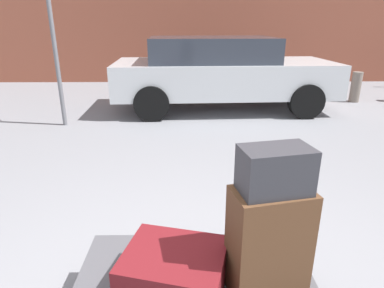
{
  "coord_description": "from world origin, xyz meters",
  "views": [
    {
      "loc": [
        -0.04,
        -1.49,
        1.68
      ],
      "look_at": [
        0.0,
        1.2,
        0.69
      ],
      "focal_mm": 30.99,
      "sensor_mm": 36.0,
      "label": 1
    }
  ],
  "objects_px": {
    "parked_car": "(221,71)",
    "bollard_kerb_near": "(299,87)",
    "no_parking_sign": "(52,29)",
    "suitcase_brown_front_right": "(268,243)",
    "luggage_cart": "(195,285)",
    "suitcase_maroon_stacked_top": "(174,271)",
    "bollard_kerb_mid": "(356,87)",
    "duffel_bag_charcoal_topmost_pile": "(275,170)"
  },
  "relations": [
    {
      "from": "parked_car",
      "to": "bollard_kerb_near",
      "type": "bearing_deg",
      "value": 17.3
    },
    {
      "from": "no_parking_sign",
      "to": "parked_car",
      "type": "bearing_deg",
      "value": 22.44
    },
    {
      "from": "bollard_kerb_near",
      "to": "suitcase_brown_front_right",
      "type": "bearing_deg",
      "value": -109.34
    },
    {
      "from": "parked_car",
      "to": "luggage_cart",
      "type": "bearing_deg",
      "value": -96.9
    },
    {
      "from": "luggage_cart",
      "to": "suitcase_maroon_stacked_top",
      "type": "xyz_separation_m",
      "value": [
        -0.11,
        -0.1,
        0.19
      ]
    },
    {
      "from": "luggage_cart",
      "to": "bollard_kerb_near",
      "type": "bearing_deg",
      "value": 67.21
    },
    {
      "from": "bollard_kerb_mid",
      "to": "parked_car",
      "type": "bearing_deg",
      "value": -169.66
    },
    {
      "from": "luggage_cart",
      "to": "bollard_kerb_mid",
      "type": "distance_m",
      "value": 6.91
    },
    {
      "from": "parked_car",
      "to": "bollard_kerb_near",
      "type": "distance_m",
      "value": 1.94
    },
    {
      "from": "bollard_kerb_near",
      "to": "bollard_kerb_mid",
      "type": "xyz_separation_m",
      "value": [
        1.28,
        0.0,
        0.0
      ]
    },
    {
      "from": "suitcase_brown_front_right",
      "to": "no_parking_sign",
      "type": "xyz_separation_m",
      "value": [
        -2.54,
        4.19,
        0.95
      ]
    },
    {
      "from": "luggage_cart",
      "to": "bollard_kerb_mid",
      "type": "bearing_deg",
      "value": 57.38
    },
    {
      "from": "suitcase_maroon_stacked_top",
      "to": "bollard_kerb_near",
      "type": "height_order",
      "value": "bollard_kerb_near"
    },
    {
      "from": "no_parking_sign",
      "to": "bollard_kerb_near",
      "type": "bearing_deg",
      "value": 20.47
    },
    {
      "from": "suitcase_maroon_stacked_top",
      "to": "bollard_kerb_mid",
      "type": "bearing_deg",
      "value": 71.09
    },
    {
      "from": "no_parking_sign",
      "to": "bollard_kerb_mid",
      "type": "bearing_deg",
      "value": 16.3
    },
    {
      "from": "suitcase_maroon_stacked_top",
      "to": "parked_car",
      "type": "bearing_deg",
      "value": 96.09
    },
    {
      "from": "duffel_bag_charcoal_topmost_pile",
      "to": "bollard_kerb_mid",
      "type": "distance_m",
      "value": 6.84
    },
    {
      "from": "bollard_kerb_near",
      "to": "no_parking_sign",
      "type": "height_order",
      "value": "no_parking_sign"
    },
    {
      "from": "suitcase_brown_front_right",
      "to": "bollard_kerb_mid",
      "type": "bearing_deg",
      "value": 47.76
    },
    {
      "from": "luggage_cart",
      "to": "suitcase_maroon_stacked_top",
      "type": "relative_size",
      "value": 2.57
    },
    {
      "from": "duffel_bag_charcoal_topmost_pile",
      "to": "luggage_cart",
      "type": "bearing_deg",
      "value": 153.09
    },
    {
      "from": "luggage_cart",
      "to": "bollard_kerb_near",
      "type": "xyz_separation_m",
      "value": [
        2.44,
        5.82,
        0.06
      ]
    },
    {
      "from": "luggage_cart",
      "to": "duffel_bag_charcoal_topmost_pile",
      "type": "distance_m",
      "value": 0.86
    },
    {
      "from": "no_parking_sign",
      "to": "suitcase_brown_front_right",
      "type": "bearing_deg",
      "value": -58.75
    },
    {
      "from": "luggage_cart",
      "to": "bollard_kerb_near",
      "type": "relative_size",
      "value": 1.99
    },
    {
      "from": "suitcase_maroon_stacked_top",
      "to": "bollard_kerb_mid",
      "type": "relative_size",
      "value": 0.78
    },
    {
      "from": "suitcase_brown_front_right",
      "to": "no_parking_sign",
      "type": "bearing_deg",
      "value": 108.56
    },
    {
      "from": "luggage_cart",
      "to": "no_parking_sign",
      "type": "relative_size",
      "value": 0.51
    },
    {
      "from": "suitcase_maroon_stacked_top",
      "to": "no_parking_sign",
      "type": "height_order",
      "value": "no_parking_sign"
    },
    {
      "from": "duffel_bag_charcoal_topmost_pile",
      "to": "bollard_kerb_near",
      "type": "xyz_separation_m",
      "value": [
        2.08,
        5.92,
        -0.7
      ]
    },
    {
      "from": "luggage_cart",
      "to": "suitcase_brown_front_right",
      "type": "relative_size",
      "value": 2.26
    },
    {
      "from": "bollard_kerb_mid",
      "to": "no_parking_sign",
      "type": "bearing_deg",
      "value": -163.7
    },
    {
      "from": "bollard_kerb_near",
      "to": "no_parking_sign",
      "type": "bearing_deg",
      "value": -159.53
    },
    {
      "from": "parked_car",
      "to": "bollard_kerb_mid",
      "type": "height_order",
      "value": "parked_car"
    },
    {
      "from": "duffel_bag_charcoal_topmost_pile",
      "to": "bollard_kerb_near",
      "type": "bearing_deg",
      "value": 58.95
    },
    {
      "from": "suitcase_maroon_stacked_top",
      "to": "no_parking_sign",
      "type": "relative_size",
      "value": 0.2
    },
    {
      "from": "suitcase_maroon_stacked_top",
      "to": "parked_car",
      "type": "distance_m",
      "value": 5.41
    },
    {
      "from": "luggage_cart",
      "to": "suitcase_brown_front_right",
      "type": "height_order",
      "value": "suitcase_brown_front_right"
    },
    {
      "from": "luggage_cart",
      "to": "suitcase_brown_front_right",
      "type": "xyz_separation_m",
      "value": [
        0.37,
        -0.1,
        0.36
      ]
    },
    {
      "from": "luggage_cart",
      "to": "suitcase_maroon_stacked_top",
      "type": "distance_m",
      "value": 0.24
    },
    {
      "from": "luggage_cart",
      "to": "parked_car",
      "type": "bearing_deg",
      "value": 83.1
    }
  ]
}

